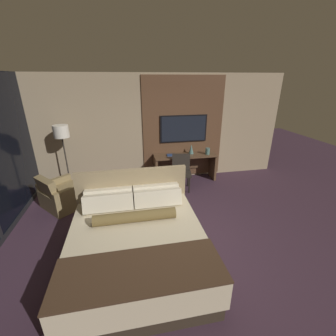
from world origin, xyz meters
TOP-DOWN VIEW (x-y plane):
  - ground_plane at (0.00, 0.00)m, footprint 16.00×16.00m
  - wall_back_tv_panel at (0.11, 2.59)m, footprint 7.20×0.09m
  - bed at (-0.68, -0.53)m, footprint 1.96×2.15m
  - desk at (0.82, 2.32)m, footprint 1.69×0.50m
  - tv at (0.82, 2.52)m, footprint 1.28×0.04m
  - desk_chair at (0.60, 1.82)m, footprint 0.57×0.57m
  - armchair_by_window at (-2.18, 1.45)m, footprint 1.12×1.13m
  - floor_lamp at (-2.16, 2.14)m, footprint 0.34×0.34m
  - vase_tall at (1.01, 2.35)m, footprint 0.14×0.14m
  - vase_short at (1.43, 2.21)m, footprint 0.12×0.12m
  - book at (0.43, 2.29)m, footprint 0.23×0.16m

SIDE VIEW (x-z plane):
  - ground_plane at x=0.00m, z-range 0.00..0.00m
  - armchair_by_window at x=-2.18m, z-range -0.13..0.65m
  - bed at x=-0.68m, z-range -0.22..0.96m
  - desk at x=0.82m, z-range 0.13..0.87m
  - desk_chair at x=0.60m, z-range 0.09..0.98m
  - book at x=0.43m, z-range 0.74..0.77m
  - vase_short at x=1.43m, z-range 0.74..0.92m
  - vase_tall at x=1.01m, z-range 0.74..1.00m
  - wall_back_tv_panel at x=0.11m, z-range 0.00..2.80m
  - tv at x=0.82m, z-range 1.04..1.76m
  - floor_lamp at x=-2.16m, z-range 0.57..2.25m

